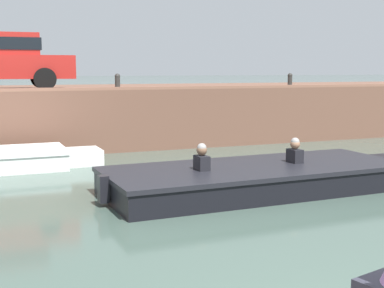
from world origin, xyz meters
TOP-DOWN VIEW (x-y plane):
  - ground_plane at (0.00, 5.90)m, footprint 400.00×400.00m
  - far_quay_wall at (0.00, 14.80)m, footprint 60.00×6.00m
  - far_wall_coping at (0.00, 11.92)m, footprint 60.00×0.24m
  - motorboat_passing at (2.06, 6.30)m, footprint 6.98×2.41m
  - mooring_bollard_mid at (0.59, 12.05)m, footprint 0.15×0.15m
  - mooring_bollard_east at (6.09, 12.05)m, footprint 0.15×0.15m

SIDE VIEW (x-z plane):
  - ground_plane at x=0.00m, z-range 0.00..0.00m
  - motorboat_passing at x=2.06m, z-range -0.24..0.73m
  - far_quay_wall at x=0.00m, z-range 0.00..1.72m
  - far_wall_coping at x=0.00m, z-range 1.72..1.80m
  - mooring_bollard_mid at x=0.59m, z-range 1.73..2.18m
  - mooring_bollard_east at x=6.09m, z-range 1.73..2.18m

